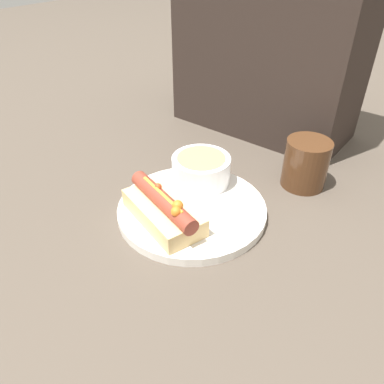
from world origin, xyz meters
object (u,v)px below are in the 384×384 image
Objects in this scene: spoon at (191,183)px; hot_dog at (163,209)px; soup_bowl at (201,168)px; seated_diner at (272,17)px; drinking_glass at (306,164)px.

hot_dog is at bearing -152.93° from spoon.
seated_diner is at bearing 99.07° from soup_bowl.
soup_bowl is at bearing -137.65° from drinking_glass.
spoon is 0.38m from seated_diner.
soup_bowl reaches higher than spoon.
spoon is 1.81× the size of drinking_glass.
soup_bowl is at bearing -5.17° from spoon.
soup_bowl is 0.64× the size of spoon.
seated_diner is (-0.05, 0.29, 0.20)m from soup_bowl.
drinking_glass reaches higher than soup_bowl.
soup_bowl is 0.18× the size of seated_diner.
drinking_glass is 0.32m from seated_diner.
spoon is 0.21m from drinking_glass.
soup_bowl is 1.16× the size of drinking_glass.
seated_diner reaches higher than drinking_glass.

